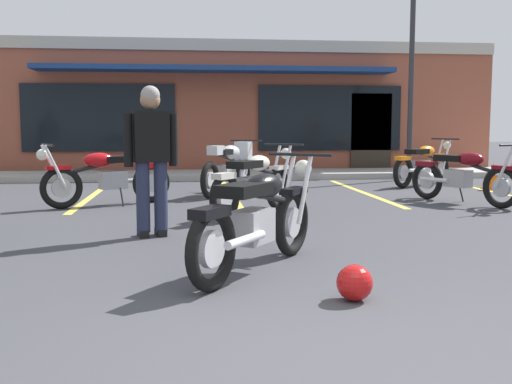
# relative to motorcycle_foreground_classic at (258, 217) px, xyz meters

# --- Properties ---
(ground_plane) EXTENTS (80.00, 80.00, 0.00)m
(ground_plane) POSITION_rel_motorcycle_foreground_classic_xyz_m (0.21, 1.43, -0.46)
(ground_plane) COLOR #3D3D42
(sidewalk_kerb) EXTENTS (22.00, 1.80, 0.14)m
(sidewalk_kerb) POSITION_rel_motorcycle_foreground_classic_xyz_m (0.21, 9.56, -0.39)
(sidewalk_kerb) COLOR #A8A59E
(sidewalk_kerb) RESTS_ON ground_plane
(brick_storefront_building) EXTENTS (14.90, 6.16, 3.45)m
(brick_storefront_building) POSITION_rel_motorcycle_foreground_classic_xyz_m (0.21, 13.35, 1.27)
(brick_storefront_building) COLOR brown
(brick_storefront_building) RESTS_ON ground_plane
(painted_stall_lines) EXTENTS (10.02, 4.80, 0.01)m
(painted_stall_lines) POSITION_rel_motorcycle_foreground_classic_xyz_m (0.21, 5.96, -0.46)
(painted_stall_lines) COLOR #DBCC4C
(painted_stall_lines) RESTS_ON ground_plane
(motorcycle_foreground_classic) EXTENTS (1.42, 1.83, 0.98)m
(motorcycle_foreground_classic) POSITION_rel_motorcycle_foreground_classic_xyz_m (0.00, 0.00, 0.00)
(motorcycle_foreground_classic) COLOR black
(motorcycle_foreground_classic) RESTS_ON ground_plane
(motorcycle_black_cruiser) EXTENTS (1.25, 1.93, 0.98)m
(motorcycle_black_cruiser) POSITION_rel_motorcycle_foreground_classic_xyz_m (0.19, 5.96, 0.07)
(motorcycle_black_cruiser) COLOR black
(motorcycle_black_cruiser) RESTS_ON ground_plane
(motorcycle_silver_naked) EXTENTS (1.95, 1.21, 0.98)m
(motorcycle_silver_naked) POSITION_rel_motorcycle_foreground_classic_xyz_m (-1.83, 4.53, 0.00)
(motorcycle_silver_naked) COLOR black
(motorcycle_silver_naked) RESTS_ON ground_plane
(motorcycle_blue_standard) EXTENTS (1.20, 1.95, 0.98)m
(motorcycle_blue_standard) POSITION_rel_motorcycle_foreground_classic_xyz_m (3.78, 4.12, 0.00)
(motorcycle_blue_standard) COLOR black
(motorcycle_blue_standard) RESTS_ON ground_plane
(motorcycle_green_cafe_racer) EXTENTS (1.48, 1.79, 0.98)m
(motorcycle_green_cafe_racer) POSITION_rel_motorcycle_foreground_classic_xyz_m (0.34, 3.28, 0.00)
(motorcycle_green_cafe_racer) COLOR black
(motorcycle_green_cafe_racer) RESTS_ON ground_plane
(motorcycle_orange_scrambler) EXTENTS (1.79, 1.48, 0.98)m
(motorcycle_orange_scrambler) POSITION_rel_motorcycle_foreground_classic_xyz_m (4.31, 7.06, 0.00)
(motorcycle_orange_scrambler) COLOR black
(motorcycle_orange_scrambler) RESTS_ON ground_plane
(person_by_back_row) EXTENTS (0.61, 0.35, 1.68)m
(person_by_back_row) POSITION_rel_motorcycle_foreground_classic_xyz_m (-0.99, 1.73, 0.49)
(person_by_back_row) COLOR black
(person_by_back_row) RESTS_ON ground_plane
(helmet_on_pavement) EXTENTS (0.26, 0.26, 0.26)m
(helmet_on_pavement) POSITION_rel_motorcycle_foreground_classic_xyz_m (0.57, -0.98, -0.33)
(helmet_on_pavement) COLOR #B71414
(helmet_on_pavement) RESTS_ON ground_plane
(traffic_cone) EXTENTS (0.34, 0.34, 0.53)m
(traffic_cone) POSITION_rel_motorcycle_foreground_classic_xyz_m (5.37, 6.14, -0.20)
(traffic_cone) COLOR orange
(traffic_cone) RESTS_ON ground_plane
(parking_lot_lamp_post) EXTENTS (0.24, 0.76, 5.33)m
(parking_lot_lamp_post) POSITION_rel_motorcycle_foreground_classic_xyz_m (4.53, 8.36, 2.96)
(parking_lot_lamp_post) COLOR #2D2D33
(parking_lot_lamp_post) RESTS_ON ground_plane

